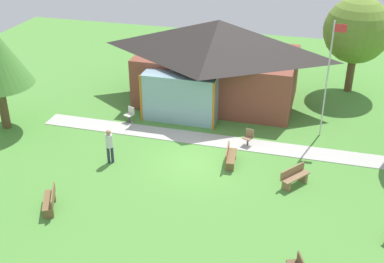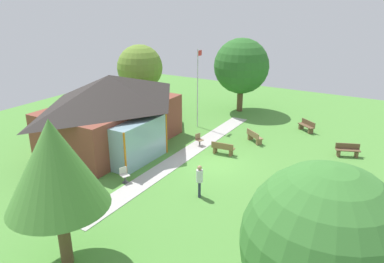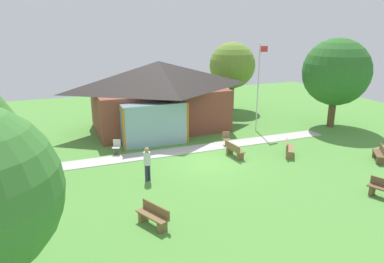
{
  "view_description": "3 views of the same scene",
  "coord_description": "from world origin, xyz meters",
  "px_view_note": "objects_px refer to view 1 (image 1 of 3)",
  "views": [
    {
      "loc": [
        5.21,
        -19.73,
        12.28
      ],
      "look_at": [
        -0.61,
        1.27,
        0.92
      ],
      "focal_mm": 46.44,
      "sensor_mm": 36.0,
      "label": 1
    },
    {
      "loc": [
        -18.49,
        -9.28,
        9.58
      ],
      "look_at": [
        0.99,
        2.21,
        1.4
      ],
      "focal_mm": 34.31,
      "sensor_mm": 36.0,
      "label": 2
    },
    {
      "loc": [
        -7.93,
        -17.19,
        7.51
      ],
      "look_at": [
        -0.65,
        1.31,
        1.48
      ],
      "focal_mm": 33.75,
      "sensor_mm": 36.0,
      "label": 3
    }
  ],
  "objects_px": {
    "pavilion": "(217,60)",
    "visitor_strolling_lawn": "(109,144)",
    "tree_behind_pavilion_right": "(357,31)",
    "bench_mid_right": "(294,177)",
    "patio_chair_west": "(130,115)",
    "bench_rear_near_path": "(230,157)",
    "bench_front_left": "(50,201)",
    "flagpole": "(328,75)",
    "patio_chair_lawn_spare": "(248,138)"
  },
  "relations": [
    {
      "from": "patio_chair_lawn_spare",
      "to": "visitor_strolling_lawn",
      "type": "bearing_deg",
      "value": 48.43
    },
    {
      "from": "bench_front_left",
      "to": "bench_rear_near_path",
      "type": "bearing_deg",
      "value": -74.88
    },
    {
      "from": "flagpole",
      "to": "patio_chair_west",
      "type": "relative_size",
      "value": 7.11
    },
    {
      "from": "bench_rear_near_path",
      "to": "bench_mid_right",
      "type": "bearing_deg",
      "value": 67.26
    },
    {
      "from": "bench_mid_right",
      "to": "patio_chair_lawn_spare",
      "type": "bearing_deg",
      "value": -103.67
    },
    {
      "from": "bench_front_left",
      "to": "bench_rear_near_path",
      "type": "distance_m",
      "value": 8.37
    },
    {
      "from": "bench_mid_right",
      "to": "patio_chair_west",
      "type": "distance_m",
      "value": 10.14
    },
    {
      "from": "flagpole",
      "to": "patio_chair_lawn_spare",
      "type": "bearing_deg",
      "value": -148.87
    },
    {
      "from": "visitor_strolling_lawn",
      "to": "tree_behind_pavilion_right",
      "type": "bearing_deg",
      "value": 19.43
    },
    {
      "from": "pavilion",
      "to": "patio_chair_west",
      "type": "xyz_separation_m",
      "value": [
        -3.91,
        -4.18,
        -2.14
      ]
    },
    {
      "from": "bench_front_left",
      "to": "bench_rear_near_path",
      "type": "height_order",
      "value": "same"
    },
    {
      "from": "bench_front_left",
      "to": "tree_behind_pavilion_right",
      "type": "height_order",
      "value": "tree_behind_pavilion_right"
    },
    {
      "from": "pavilion",
      "to": "patio_chair_west",
      "type": "height_order",
      "value": "pavilion"
    },
    {
      "from": "bench_front_left",
      "to": "patio_chair_lawn_spare",
      "type": "xyz_separation_m",
      "value": [
        6.89,
        7.53,
        0.01
      ]
    },
    {
      "from": "visitor_strolling_lawn",
      "to": "bench_front_left",
      "type": "bearing_deg",
      "value": -130.56
    },
    {
      "from": "bench_mid_right",
      "to": "bench_rear_near_path",
      "type": "height_order",
      "value": "same"
    },
    {
      "from": "flagpole",
      "to": "bench_front_left",
      "type": "bearing_deg",
      "value": -137.13
    },
    {
      "from": "bench_mid_right",
      "to": "bench_front_left",
      "type": "distance_m",
      "value": 10.47
    },
    {
      "from": "bench_front_left",
      "to": "visitor_strolling_lawn",
      "type": "bearing_deg",
      "value": -37.23
    },
    {
      "from": "pavilion",
      "to": "flagpole",
      "type": "height_order",
      "value": "flagpole"
    },
    {
      "from": "tree_behind_pavilion_right",
      "to": "bench_mid_right",
      "type": "bearing_deg",
      "value": -101.15
    },
    {
      "from": "bench_mid_right",
      "to": "tree_behind_pavilion_right",
      "type": "xyz_separation_m",
      "value": [
        2.33,
        11.82,
        3.49
      ]
    },
    {
      "from": "bench_mid_right",
      "to": "bench_front_left",
      "type": "xyz_separation_m",
      "value": [
        -9.45,
        -4.49,
        0.0
      ]
    },
    {
      "from": "pavilion",
      "to": "tree_behind_pavilion_right",
      "type": "xyz_separation_m",
      "value": [
        7.77,
        3.7,
        1.33
      ]
    },
    {
      "from": "bench_mid_right",
      "to": "visitor_strolling_lawn",
      "type": "bearing_deg",
      "value": -51.18
    },
    {
      "from": "pavilion",
      "to": "bench_rear_near_path",
      "type": "height_order",
      "value": "pavilion"
    },
    {
      "from": "bench_rear_near_path",
      "to": "patio_chair_west",
      "type": "height_order",
      "value": "patio_chair_west"
    },
    {
      "from": "pavilion",
      "to": "patio_chair_lawn_spare",
      "type": "relative_size",
      "value": 11.73
    },
    {
      "from": "bench_mid_right",
      "to": "tree_behind_pavilion_right",
      "type": "relative_size",
      "value": 0.25
    },
    {
      "from": "flagpole",
      "to": "bench_rear_near_path",
      "type": "xyz_separation_m",
      "value": [
        -4.02,
        -4.19,
        -2.95
      ]
    },
    {
      "from": "bench_rear_near_path",
      "to": "patio_chair_west",
      "type": "distance_m",
      "value": 6.93
    },
    {
      "from": "patio_chair_west",
      "to": "visitor_strolling_lawn",
      "type": "bearing_deg",
      "value": 121.71
    },
    {
      "from": "visitor_strolling_lawn",
      "to": "tree_behind_pavilion_right",
      "type": "relative_size",
      "value": 0.29
    },
    {
      "from": "patio_chair_west",
      "to": "tree_behind_pavilion_right",
      "type": "xyz_separation_m",
      "value": [
        11.68,
        7.88,
        3.47
      ]
    },
    {
      "from": "flagpole",
      "to": "visitor_strolling_lawn",
      "type": "bearing_deg",
      "value": -149.79
    },
    {
      "from": "pavilion",
      "to": "visitor_strolling_lawn",
      "type": "distance_m",
      "value": 9.22
    },
    {
      "from": "flagpole",
      "to": "bench_rear_near_path",
      "type": "relative_size",
      "value": 3.98
    },
    {
      "from": "flagpole",
      "to": "bench_front_left",
      "type": "relative_size",
      "value": 3.96
    },
    {
      "from": "bench_rear_near_path",
      "to": "tree_behind_pavilion_right",
      "type": "relative_size",
      "value": 0.26
    },
    {
      "from": "bench_mid_right",
      "to": "tree_behind_pavilion_right",
      "type": "height_order",
      "value": "tree_behind_pavilion_right"
    },
    {
      "from": "bench_rear_near_path",
      "to": "patio_chair_west",
      "type": "bearing_deg",
      "value": -121.07
    },
    {
      "from": "pavilion",
      "to": "patio_chair_west",
      "type": "distance_m",
      "value": 6.11
    },
    {
      "from": "bench_rear_near_path",
      "to": "visitor_strolling_lawn",
      "type": "bearing_deg",
      "value": -81.74
    },
    {
      "from": "bench_mid_right",
      "to": "patio_chair_west",
      "type": "height_order",
      "value": "patio_chair_west"
    },
    {
      "from": "bench_mid_right",
      "to": "tree_behind_pavilion_right",
      "type": "distance_m",
      "value": 12.55
    },
    {
      "from": "bench_mid_right",
      "to": "visitor_strolling_lawn",
      "type": "height_order",
      "value": "visitor_strolling_lawn"
    },
    {
      "from": "visitor_strolling_lawn",
      "to": "patio_chair_west",
      "type": "bearing_deg",
      "value": 70.99
    },
    {
      "from": "bench_front_left",
      "to": "tree_behind_pavilion_right",
      "type": "bearing_deg",
      "value": -61.27
    },
    {
      "from": "patio_chair_lawn_spare",
      "to": "visitor_strolling_lawn",
      "type": "height_order",
      "value": "visitor_strolling_lawn"
    },
    {
      "from": "visitor_strolling_lawn",
      "to": "tree_behind_pavilion_right",
      "type": "distance_m",
      "value": 16.64
    }
  ]
}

